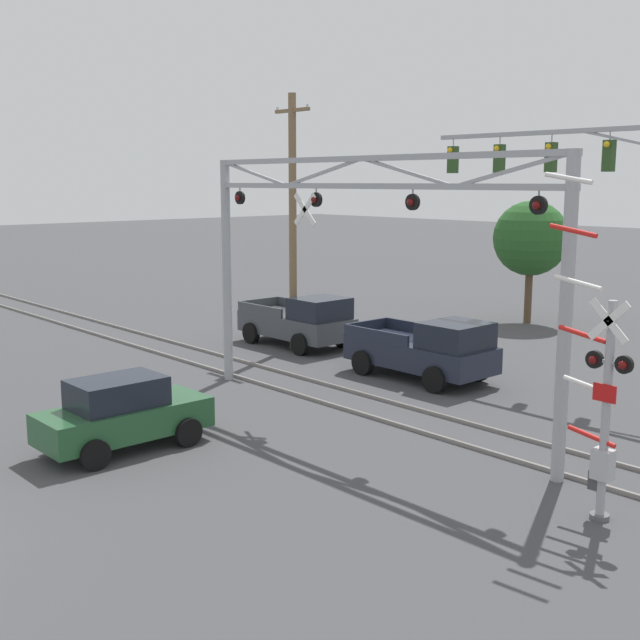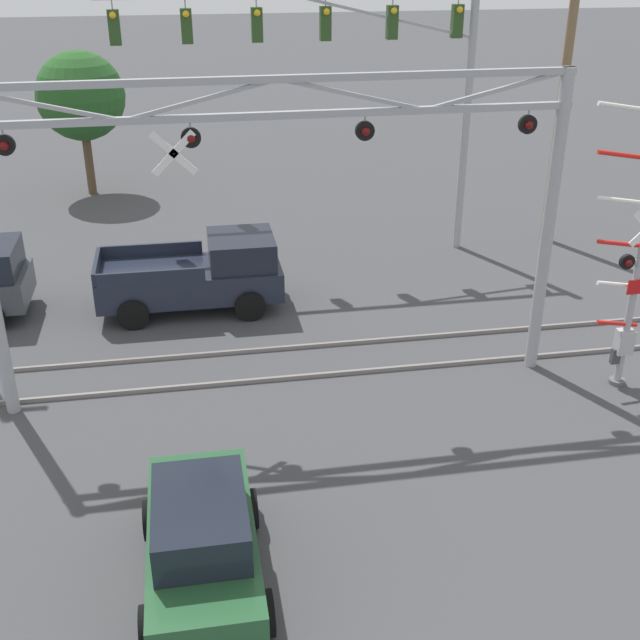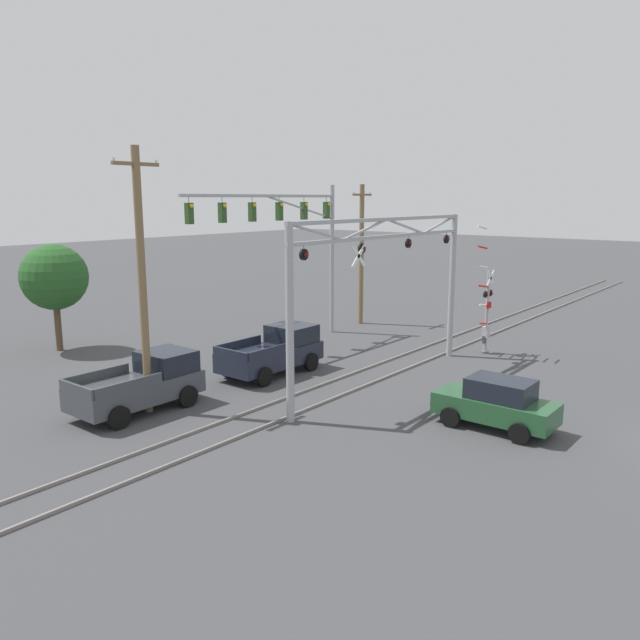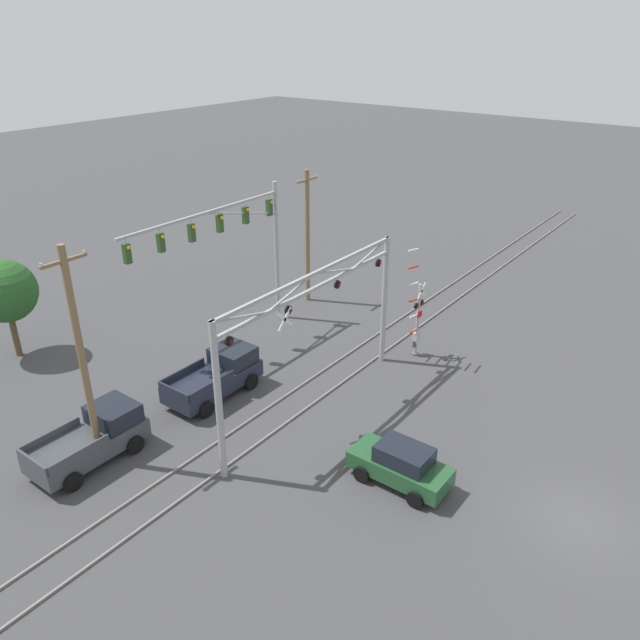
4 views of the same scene
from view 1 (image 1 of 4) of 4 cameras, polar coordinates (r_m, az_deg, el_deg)
rail_track_near at (r=21.14m, az=3.38°, el=-6.80°), size 80.00×0.08×0.10m
rail_track_far at (r=22.15m, az=6.00°, el=-6.06°), size 80.00×0.08×0.10m
crossing_gantry at (r=20.13m, az=2.91°, el=5.12°), size 11.84×0.30×6.72m
crossing_signal_mast at (r=15.30m, az=19.32°, el=-5.72°), size 1.90×0.35×6.27m
pickup_truck_lead at (r=25.04m, az=7.59°, el=-2.11°), size 4.78×2.29×1.95m
pickup_truck_following at (r=29.84m, az=-1.39°, el=-0.10°), size 4.63×2.29×1.95m
sedan_waiting at (r=19.03m, az=-13.87°, el=-6.46°), size 1.88×3.90×1.69m
utility_pole_left at (r=29.22m, az=-1.95°, el=7.16°), size 1.80×0.28×9.17m
background_tree_beyond_span at (r=35.78m, az=14.76°, el=5.61°), size 3.22×3.22×5.29m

